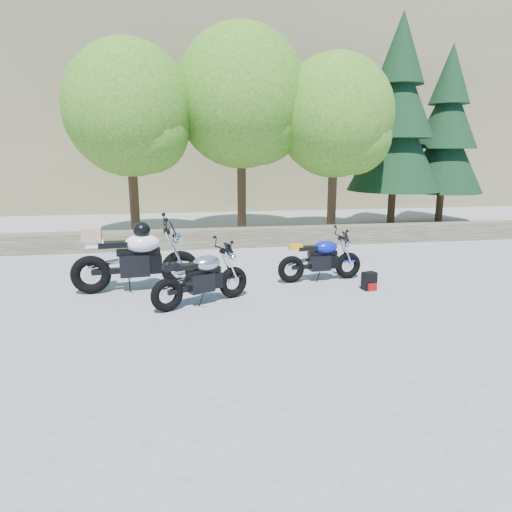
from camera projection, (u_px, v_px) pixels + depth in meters
The scene contains 12 objects.
ground at pixel (254, 315), 7.36m from camera, with size 90.00×90.00×0.00m, color gray.
stone_wall at pixel (223, 238), 12.60m from camera, with size 22.00×0.55×0.50m, color #483D30.
hillside at pixel (235, 82), 33.10m from camera, with size 80.00×30.00×15.00m, color #6F6745.
tree_decid_left at pixel (133, 114), 13.05m from camera, with size 3.67×3.67×5.62m.
tree_decid_mid at pixel (245, 102), 13.86m from camera, with size 4.08×4.08×6.24m.
tree_decid_right at pixel (339, 121), 13.83m from camera, with size 3.54×3.54×5.41m.
conifer_near at pixel (397, 118), 15.40m from camera, with size 3.17×3.17×7.06m.
conifer_far at pixel (446, 132), 16.41m from camera, with size 2.82×2.82×6.27m.
silver_bike at pixel (202, 279), 7.81m from camera, with size 1.73×0.95×0.93m.
white_bike at pixel (135, 257), 8.55m from camera, with size 2.37×0.75×1.31m.
blue_bike at pixel (321, 259), 9.27m from camera, with size 1.81×0.57×0.91m.
backpack at pixel (369, 281), 8.70m from camera, with size 0.29×0.26×0.34m.
Camera 1 is at (-1.07, -6.88, 2.58)m, focal length 32.00 mm.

